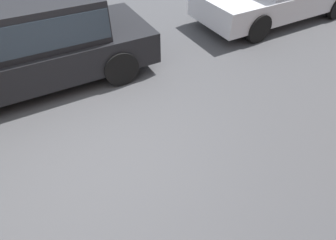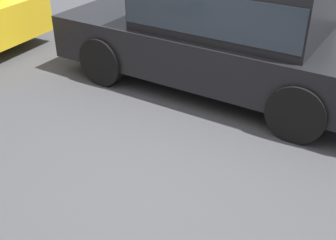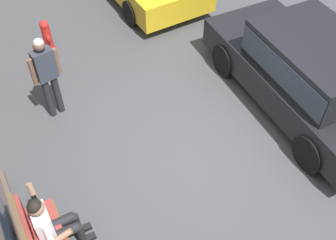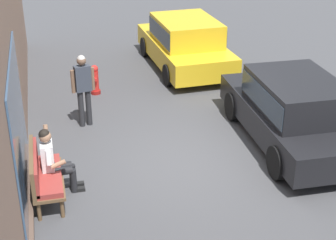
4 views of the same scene
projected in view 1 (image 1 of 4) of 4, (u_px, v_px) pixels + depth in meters
name	position (u px, v px, depth m)	size (l,w,h in m)	color
ground_plane	(99.00, 156.00, 3.84)	(60.00, 60.00, 0.00)	#424244
parked_car_mid	(33.00, 39.00, 4.69)	(4.42, 2.01, 1.55)	black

